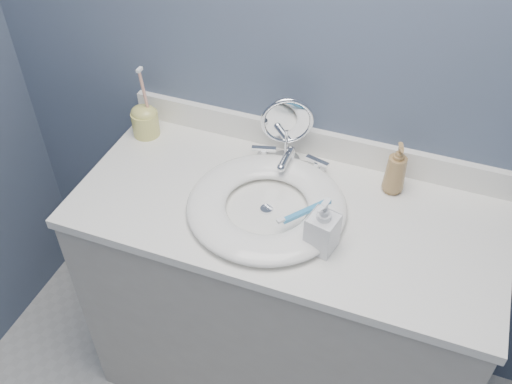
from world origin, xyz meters
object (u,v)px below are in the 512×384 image
at_px(soap_bottle_amber, 396,168).
at_px(makeup_mirror, 287,128).
at_px(soap_bottle_clear, 323,225).
at_px(toothbrush_holder, 145,119).

bearing_deg(soap_bottle_amber, makeup_mirror, 161.00).
distance_m(makeup_mirror, soap_bottle_clear, 0.37).
bearing_deg(soap_bottle_clear, toothbrush_holder, 169.63).
bearing_deg(soap_bottle_clear, makeup_mirror, 135.55).
distance_m(soap_bottle_amber, soap_bottle_clear, 0.32).
height_order(makeup_mirror, toothbrush_holder, toothbrush_holder).
distance_m(makeup_mirror, toothbrush_holder, 0.48).
relative_size(makeup_mirror, soap_bottle_amber, 1.39).
bearing_deg(makeup_mirror, soap_bottle_clear, -78.45).
distance_m(soap_bottle_clear, toothbrush_holder, 0.73).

